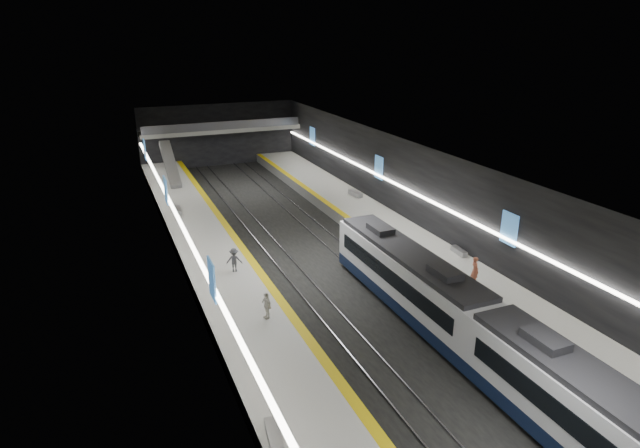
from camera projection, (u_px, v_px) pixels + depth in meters
name	position (u px, v px, depth m)	size (l,w,h in m)	color
ground	(324.00, 268.00, 40.33)	(70.00, 70.00, 0.00)	black
ceiling	(325.00, 164.00, 37.57)	(20.00, 70.00, 0.04)	beige
wall_left	(186.00, 237.00, 35.32)	(0.04, 70.00, 8.00)	black
wall_right	(440.00, 202.00, 42.58)	(0.04, 70.00, 8.00)	black
wall_back	(218.00, 135.00, 69.26)	(20.00, 0.04, 8.00)	black
platform_left	(226.00, 279.00, 37.44)	(5.00, 70.00, 1.00)	slate
tile_surface_left	(226.00, 272.00, 37.26)	(5.00, 70.00, 0.02)	#B4B5AF
tactile_strip_left	(256.00, 267.00, 38.06)	(0.60, 70.00, 0.02)	yellow
platform_right	(410.00, 247.00, 42.88)	(5.00, 70.00, 1.00)	slate
tile_surface_right	(411.00, 241.00, 42.70)	(5.00, 70.00, 0.02)	#B4B5AF
tactile_strip_right	(387.00, 245.00, 41.90)	(0.60, 70.00, 0.02)	yellow
rails	(324.00, 267.00, 40.31)	(6.52, 70.00, 0.12)	gray
train	(485.00, 336.00, 27.39)	(2.69, 30.04, 3.60)	#0E1933
ad_posters	(319.00, 207.00, 39.64)	(19.94, 53.50, 2.20)	#3C76B6
cove_light_left	(189.00, 240.00, 35.47)	(0.25, 68.60, 0.12)	white
cove_light_right	(437.00, 205.00, 42.57)	(0.25, 68.60, 0.12)	white
mezzanine_bridge	(222.00, 130.00, 67.10)	(20.00, 3.00, 1.50)	gray
escalator	(170.00, 164.00, 59.12)	(1.20, 8.00, 0.60)	#99999E
bench_left_near	(274.00, 436.00, 21.97)	(0.53, 1.89, 0.46)	#99999E
bench_left_far	(178.00, 210.00, 49.19)	(0.53, 1.90, 0.47)	#99999E
bench_right_near	(459.00, 251.00, 40.24)	(0.47, 1.68, 0.41)	#99999E
bench_right_far	(355.00, 194.00, 54.19)	(0.54, 1.95, 0.48)	#99999E
passenger_right_a	(475.00, 271.00, 35.19)	(0.72, 0.47, 1.96)	#BA5E45
passenger_left_a	(267.00, 306.00, 31.12)	(0.95, 0.40, 1.63)	silver
passenger_left_b	(234.00, 260.00, 37.13)	(1.10, 0.63, 1.71)	#414249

